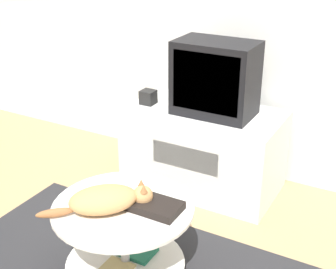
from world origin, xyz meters
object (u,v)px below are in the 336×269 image
dvd_box (153,206)px  tv (215,78)px  cat (106,200)px  speaker (148,97)px

dvd_box → tv: bearing=98.5°
tv → dvd_box: (0.16, -1.05, -0.32)m
dvd_box → cat: size_ratio=0.63×
speaker → cat: bearing=-68.2°
tv → cat: tv is taller
tv → cat: (-0.03, -1.17, -0.28)m
speaker → cat: size_ratio=0.23×
tv → speaker: 0.52m
speaker → dvd_box: speaker is taller
tv → dvd_box: bearing=-81.5°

